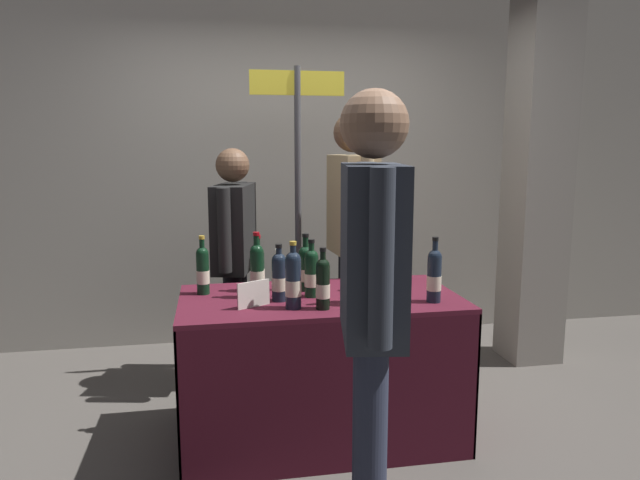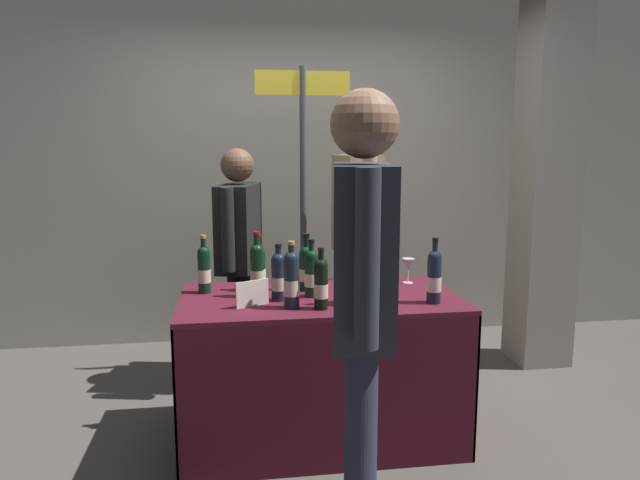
# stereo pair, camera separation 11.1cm
# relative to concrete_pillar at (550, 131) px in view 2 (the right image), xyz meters

# --- Properties ---
(ground_plane) EXTENTS (12.00, 12.00, 0.00)m
(ground_plane) POSITION_rel_concrete_pillar_xyz_m (-1.75, -0.90, -1.67)
(ground_plane) COLOR #514C47
(back_partition) EXTENTS (7.32, 0.12, 2.88)m
(back_partition) POSITION_rel_concrete_pillar_xyz_m (-1.75, 0.86, -0.23)
(back_partition) COLOR #9E998E
(back_partition) RESTS_ON ground_plane
(concrete_pillar) EXTENTS (0.37, 0.37, 3.34)m
(concrete_pillar) POSITION_rel_concrete_pillar_xyz_m (0.00, 0.00, 0.00)
(concrete_pillar) COLOR gray
(concrete_pillar) RESTS_ON ground_plane
(tasting_table) EXTENTS (1.46, 0.77, 0.79)m
(tasting_table) POSITION_rel_concrete_pillar_xyz_m (-1.75, -0.90, -1.13)
(tasting_table) COLOR #4C1423
(tasting_table) RESTS_ON ground_plane
(featured_wine_bottle) EXTENTS (0.08, 0.08, 0.33)m
(featured_wine_bottle) POSITION_rel_concrete_pillar_xyz_m (-1.92, -1.10, -0.74)
(featured_wine_bottle) COLOR #192333
(featured_wine_bottle) RESTS_ON tasting_table
(display_bottle_0) EXTENTS (0.07, 0.07, 0.31)m
(display_bottle_0) POSITION_rel_concrete_pillar_xyz_m (-1.42, -0.84, -0.75)
(display_bottle_0) COLOR #38230F
(display_bottle_0) RESTS_ON tasting_table
(display_bottle_1) EXTENTS (0.07, 0.07, 0.31)m
(display_bottle_1) POSITION_rel_concrete_pillar_xyz_m (-2.35, -0.73, -0.75)
(display_bottle_1) COLOR black
(display_bottle_1) RESTS_ON tasting_table
(display_bottle_2) EXTENTS (0.07, 0.07, 0.33)m
(display_bottle_2) POSITION_rel_concrete_pillar_xyz_m (-1.20, -1.11, -0.74)
(display_bottle_2) COLOR #192333
(display_bottle_2) RESTS_ON tasting_table
(display_bottle_3) EXTENTS (0.08, 0.08, 0.29)m
(display_bottle_3) POSITION_rel_concrete_pillar_xyz_m (-1.97, -0.95, -0.76)
(display_bottle_3) COLOR #192333
(display_bottle_3) RESTS_ON tasting_table
(display_bottle_4) EXTENTS (0.07, 0.07, 0.30)m
(display_bottle_4) POSITION_rel_concrete_pillar_xyz_m (-1.78, -1.13, -0.75)
(display_bottle_4) COLOR black
(display_bottle_4) RESTS_ON tasting_table
(display_bottle_5) EXTENTS (0.07, 0.07, 0.35)m
(display_bottle_5) POSITION_rel_concrete_pillar_xyz_m (-2.07, -0.86, -0.74)
(display_bottle_5) COLOR black
(display_bottle_5) RESTS_ON tasting_table
(display_bottle_6) EXTENTS (0.08, 0.08, 0.31)m
(display_bottle_6) POSITION_rel_concrete_pillar_xyz_m (-2.06, -0.72, -0.75)
(display_bottle_6) COLOR black
(display_bottle_6) RESTS_ON tasting_table
(display_bottle_7) EXTENTS (0.08, 0.08, 0.31)m
(display_bottle_7) POSITION_rel_concrete_pillar_xyz_m (-1.80, -0.76, -0.75)
(display_bottle_7) COLOR black
(display_bottle_7) RESTS_ON tasting_table
(display_bottle_8) EXTENTS (0.07, 0.07, 0.31)m
(display_bottle_8) POSITION_rel_concrete_pillar_xyz_m (-1.79, -0.89, -0.75)
(display_bottle_8) COLOR black
(display_bottle_8) RESTS_ON tasting_table
(wine_glass_near_vendor) EXTENTS (0.07, 0.07, 0.14)m
(wine_glass_near_vendor) POSITION_rel_concrete_pillar_xyz_m (-1.20, -0.67, -0.78)
(wine_glass_near_vendor) COLOR silver
(wine_glass_near_vendor) RESTS_ON tasting_table
(flower_vase) EXTENTS (0.11, 0.11, 0.39)m
(flower_vase) POSITION_rel_concrete_pillar_xyz_m (-1.59, -1.07, -0.77)
(flower_vase) COLOR tan
(flower_vase) RESTS_ON tasting_table
(brochure_stand) EXTENTS (0.16, 0.09, 0.13)m
(brochure_stand) POSITION_rel_concrete_pillar_xyz_m (-2.10, -1.04, -0.82)
(brochure_stand) COLOR silver
(brochure_stand) RESTS_ON tasting_table
(vendor_presenter) EXTENTS (0.32, 0.62, 1.55)m
(vendor_presenter) POSITION_rel_concrete_pillar_xyz_m (-2.16, -0.09, -0.74)
(vendor_presenter) COLOR black
(vendor_presenter) RESTS_ON ground_plane
(vendor_assistant) EXTENTS (0.24, 0.63, 1.77)m
(vendor_assistant) POSITION_rel_concrete_pillar_xyz_m (-1.42, -0.26, -0.59)
(vendor_assistant) COLOR black
(vendor_assistant) RESTS_ON ground_plane
(taster_foreground_right) EXTENTS (0.28, 0.61, 1.77)m
(taster_foreground_right) POSITION_rel_concrete_pillar_xyz_m (-1.73, -1.83, -0.59)
(taster_foreground_right) COLOR #2D3347
(taster_foreground_right) RESTS_ON ground_plane
(booth_signpost) EXTENTS (0.62, 0.04, 2.08)m
(booth_signpost) POSITION_rel_concrete_pillar_xyz_m (-1.72, 0.04, -0.37)
(booth_signpost) COLOR #47474C
(booth_signpost) RESTS_ON ground_plane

